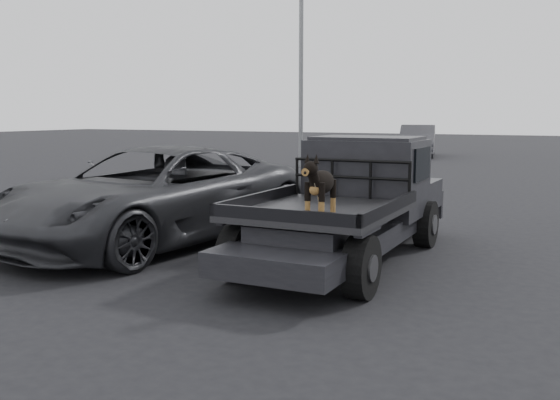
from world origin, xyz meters
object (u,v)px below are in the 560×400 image
at_px(flatbed_ute, 345,230).
at_px(distant_car_a, 417,141).
at_px(dog, 321,187).
at_px(parked_suv, 155,195).

relative_size(flatbed_ute, distant_car_a, 1.12).
xyz_separation_m(flatbed_ute, dog, (0.31, -1.70, 0.83)).
xyz_separation_m(dog, distant_car_a, (-4.95, 24.59, -0.50)).
xyz_separation_m(dog, parked_suv, (-3.64, 1.53, -0.49)).
bearing_deg(parked_suv, dog, -14.77).
distance_m(flatbed_ute, dog, 1.92).
bearing_deg(parked_suv, flatbed_ute, 11.00).
relative_size(flatbed_ute, parked_suv, 0.93).
relative_size(parked_suv, distant_car_a, 1.20).
bearing_deg(distant_car_a, dog, -90.49).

